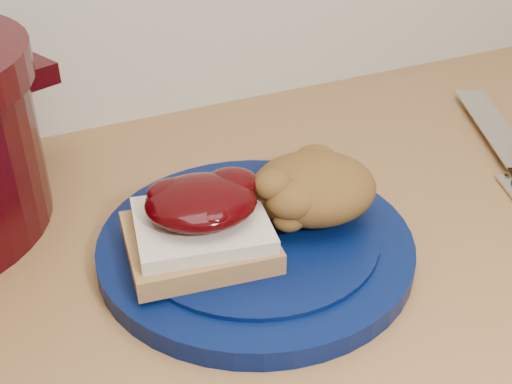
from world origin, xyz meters
name	(u,v)px	position (x,y,z in m)	size (l,w,h in m)	color
plate	(256,245)	(-0.05, 1.49, 0.91)	(0.27, 0.27, 0.02)	#040F39
sandwich	(200,223)	(-0.10, 1.49, 0.95)	(0.13, 0.12, 0.06)	olive
stuffing_mound	(314,188)	(0.01, 1.49, 0.95)	(0.11, 0.10, 0.06)	brown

